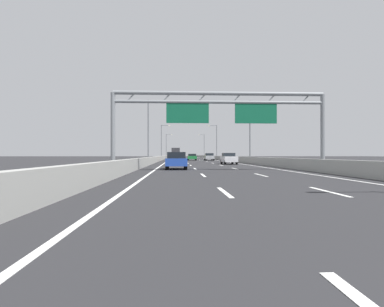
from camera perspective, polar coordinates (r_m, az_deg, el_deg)
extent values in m
plane|color=#262628|center=(98.50, -0.70, -0.91)|extent=(260.00, 260.00, 0.00)
cube|color=white|center=(11.13, 5.76, -6.79)|extent=(0.16, 3.00, 0.01)
cube|color=white|center=(20.04, 1.97, -3.84)|extent=(0.16, 3.00, 0.01)
cube|color=white|center=(29.01, 0.52, -2.70)|extent=(0.16, 3.00, 0.01)
cube|color=white|center=(37.99, -0.24, -2.10)|extent=(0.16, 3.00, 0.01)
cube|color=white|center=(46.98, -0.71, -1.73)|extent=(0.16, 3.00, 0.01)
cube|color=white|center=(55.97, -1.03, -1.48)|extent=(0.16, 3.00, 0.01)
cube|color=white|center=(64.97, -1.26, -1.30)|extent=(0.16, 3.00, 0.01)
cube|color=white|center=(73.97, -1.43, -1.16)|extent=(0.16, 3.00, 0.01)
cube|color=white|center=(82.96, -1.57, -1.05)|extent=(0.16, 3.00, 0.01)
cube|color=white|center=(91.96, -1.68, -0.96)|extent=(0.16, 3.00, 0.01)
cube|color=white|center=(100.96, -1.77, -0.89)|extent=(0.16, 3.00, 0.01)
cube|color=white|center=(109.96, -1.84, -0.83)|extent=(0.16, 3.00, 0.01)
cube|color=white|center=(118.95, -1.91, -0.78)|extent=(0.16, 3.00, 0.01)
cube|color=white|center=(127.95, -1.96, -0.74)|extent=(0.16, 3.00, 0.01)
cube|color=white|center=(136.95, -2.01, -0.70)|extent=(0.16, 3.00, 0.01)
cube|color=white|center=(145.95, -2.05, -0.67)|extent=(0.16, 3.00, 0.01)
cube|color=white|center=(154.95, -2.09, -0.64)|extent=(0.16, 3.00, 0.01)
cube|color=white|center=(12.19, 22.85, -6.21)|extent=(0.16, 3.00, 0.01)
cube|color=white|center=(20.65, 12.00, -3.73)|extent=(0.16, 3.00, 0.01)
cube|color=white|center=(29.43, 7.54, -2.66)|extent=(0.16, 3.00, 0.01)
cube|color=white|center=(38.32, 5.15, -2.08)|extent=(0.16, 3.00, 0.01)
cube|color=white|center=(47.24, 3.66, -1.72)|extent=(0.16, 3.00, 0.01)
cube|color=white|center=(56.19, 2.65, -1.47)|extent=(0.16, 3.00, 0.01)
cube|color=white|center=(65.16, 1.91, -1.29)|extent=(0.16, 3.00, 0.01)
cube|color=white|center=(74.13, 1.35, -1.15)|extent=(0.16, 3.00, 0.01)
cube|color=white|center=(83.11, 0.92, -1.05)|extent=(0.16, 3.00, 0.01)
cube|color=white|center=(92.09, 0.56, -0.96)|extent=(0.16, 3.00, 0.01)
cube|color=white|center=(101.08, 0.27, -0.89)|extent=(0.16, 3.00, 0.01)
cube|color=white|center=(110.07, 0.03, -0.83)|extent=(0.16, 3.00, 0.01)
cube|color=white|center=(119.06, -0.17, -0.78)|extent=(0.16, 3.00, 0.01)
cube|color=white|center=(128.05, -0.35, -0.74)|extent=(0.16, 3.00, 0.01)
cube|color=white|center=(137.04, -0.50, -0.70)|extent=(0.16, 3.00, 0.01)
cube|color=white|center=(146.04, -0.64, -0.67)|extent=(0.16, 3.00, 0.01)
cube|color=white|center=(155.03, -0.76, -0.64)|extent=(0.16, 3.00, 0.01)
cube|color=white|center=(86.47, -3.90, -1.01)|extent=(0.16, 176.00, 0.01)
cube|color=white|center=(86.88, 3.04, -1.01)|extent=(0.16, 176.00, 0.01)
cube|color=#9E9E99|center=(108.50, -4.52, -0.59)|extent=(0.45, 220.00, 0.95)
cube|color=#9E9E99|center=(108.93, 2.75, -0.59)|extent=(0.45, 220.00, 0.95)
cylinder|color=gray|center=(26.40, -13.76, 3.77)|extent=(0.36, 0.36, 6.20)
cylinder|color=gray|center=(28.51, 22.04, 3.49)|extent=(0.36, 0.36, 6.20)
cylinder|color=gray|center=(26.53, 4.86, 10.50)|extent=(16.96, 0.32, 0.32)
cylinder|color=gray|center=(26.41, 4.86, 9.01)|extent=(16.96, 0.26, 0.26)
cylinder|color=gray|center=(26.49, -10.71, 9.75)|extent=(0.74, 0.10, 0.74)
cylinder|color=gray|center=(26.25, -4.50, 9.84)|extent=(0.74, 0.10, 0.74)
cylinder|color=gray|center=(26.32, 1.76, 9.81)|extent=(0.74, 0.10, 0.74)
cylinder|color=gray|center=(26.68, 7.91, 9.68)|extent=(0.74, 0.10, 0.74)
cylinder|color=gray|center=(27.34, 13.82, 9.44)|extent=(0.74, 0.10, 0.74)
cylinder|color=gray|center=(28.26, 19.40, 9.13)|extent=(0.74, 0.10, 0.74)
cube|color=#0F5B3D|center=(26.07, -0.78, 7.13)|extent=(3.40, 0.12, 1.60)
cube|color=#0F5B3D|center=(26.83, 11.19, 6.93)|extent=(3.40, 0.12, 1.60)
cylinder|color=slate|center=(48.97, -7.71, 3.89)|extent=(0.20, 0.20, 9.50)
cylinder|color=slate|center=(49.43, -6.42, 9.22)|extent=(2.20, 0.12, 0.12)
cube|color=#F2EAC6|center=(49.35, -5.13, 9.12)|extent=(0.56, 0.28, 0.20)
cylinder|color=slate|center=(50.04, 10.19, 3.80)|extent=(0.20, 0.20, 9.50)
cylinder|color=slate|center=(50.33, 8.95, 9.05)|extent=(2.20, 0.12, 0.12)
cube|color=#F2EAC6|center=(50.11, 7.70, 8.98)|extent=(0.56, 0.28, 0.20)
cylinder|color=slate|center=(89.93, -5.42, 2.04)|extent=(0.20, 0.20, 9.50)
cylinder|color=slate|center=(90.18, -4.71, 4.97)|extent=(2.20, 0.12, 0.12)
cube|color=#F2EAC6|center=(90.14, -4.01, 4.90)|extent=(0.56, 0.28, 0.20)
cylinder|color=slate|center=(90.52, 4.38, 2.03)|extent=(0.20, 0.20, 9.50)
cylinder|color=slate|center=(90.68, 3.68, 4.94)|extent=(2.20, 0.12, 0.12)
cube|color=#F2EAC6|center=(90.56, 2.99, 4.88)|extent=(0.56, 0.28, 0.20)
cylinder|color=slate|center=(130.99, -4.56, 1.35)|extent=(0.20, 0.20, 9.50)
cylinder|color=slate|center=(131.16, -4.08, 3.36)|extent=(2.20, 0.12, 0.12)
cube|color=#F2EAC6|center=(131.13, -3.60, 3.32)|extent=(0.56, 0.28, 0.20)
cylinder|color=slate|center=(131.39, 2.17, 1.35)|extent=(0.20, 0.20, 9.50)
cylinder|color=slate|center=(131.50, 1.69, 3.35)|extent=(2.20, 0.12, 0.12)
cube|color=#F2EAC6|center=(131.42, 1.21, 3.31)|extent=(0.56, 0.28, 0.20)
cube|color=orange|center=(107.69, -2.89, -0.51)|extent=(1.80, 4.47, 0.62)
cube|color=black|center=(107.27, -2.89, -0.23)|extent=(1.58, 2.07, 0.44)
cylinder|color=black|center=(109.38, -3.30, -0.67)|extent=(0.22, 0.64, 0.64)
cylinder|color=black|center=(109.38, -2.48, -0.67)|extent=(0.22, 0.64, 0.64)
cylinder|color=black|center=(106.01, -3.32, -0.69)|extent=(0.22, 0.64, 0.64)
cylinder|color=black|center=(106.00, -2.47, -0.69)|extent=(0.22, 0.64, 0.64)
cube|color=#1E7A38|center=(70.20, -0.01, -0.70)|extent=(1.88, 4.22, 0.62)
cube|color=black|center=(69.60, 0.01, -0.25)|extent=(1.66, 1.98, 0.48)
cylinder|color=black|center=(71.73, -0.74, -0.94)|extent=(0.22, 0.64, 0.64)
cylinder|color=black|center=(71.80, 0.59, -0.94)|extent=(0.22, 0.64, 0.64)
cylinder|color=black|center=(68.61, -0.65, -0.97)|extent=(0.22, 0.64, 0.64)
cylinder|color=black|center=(68.69, 0.74, -0.97)|extent=(0.22, 0.64, 0.64)
cube|color=#2347AD|center=(28.35, -2.78, -1.49)|extent=(1.81, 4.20, 0.63)
cube|color=black|center=(28.75, -2.78, -0.30)|extent=(1.59, 1.77, 0.55)
cylinder|color=black|center=(29.92, -4.30, -2.02)|extent=(0.22, 0.64, 0.64)
cylinder|color=black|center=(29.91, -1.25, -2.02)|extent=(0.22, 0.64, 0.64)
cylinder|color=black|center=(26.82, -4.48, -2.24)|extent=(0.22, 0.64, 0.64)
cylinder|color=black|center=(26.82, -1.08, -2.24)|extent=(0.22, 0.64, 0.64)
cube|color=yellow|center=(128.94, -2.79, -0.43)|extent=(1.84, 4.57, 0.71)
cube|color=black|center=(129.00, -2.79, -0.16)|extent=(1.62, 1.95, 0.51)
cylinder|color=black|center=(130.68, -3.15, -0.59)|extent=(0.22, 0.64, 0.64)
cylinder|color=black|center=(130.68, -2.43, -0.59)|extent=(0.22, 0.64, 0.64)
cylinder|color=black|center=(127.21, -3.16, -0.60)|extent=(0.22, 0.64, 0.64)
cylinder|color=black|center=(127.20, -2.43, -0.60)|extent=(0.22, 0.64, 0.64)
cube|color=silver|center=(42.94, 6.51, -0.98)|extent=(1.71, 4.31, 0.72)
cube|color=black|center=(43.21, 6.45, -0.20)|extent=(1.51, 1.93, 0.45)
cylinder|color=black|center=(44.43, 5.23, -1.41)|extent=(0.22, 0.64, 0.64)
cylinder|color=black|center=(44.65, 7.12, -1.41)|extent=(0.22, 0.64, 0.64)
cylinder|color=black|center=(41.25, 5.84, -1.51)|extent=(0.22, 0.64, 0.64)
cylinder|color=black|center=(41.49, 7.88, -1.50)|extent=(0.22, 0.64, 0.64)
cube|color=#A8ADB2|center=(69.78, 3.03, -0.67)|extent=(1.88, 4.54, 0.71)
cube|color=black|center=(69.51, 3.05, -0.16)|extent=(1.65, 2.17, 0.51)
cylinder|color=black|center=(71.42, 2.23, -0.94)|extent=(0.22, 0.64, 0.64)
cylinder|color=black|center=(71.58, 3.55, -0.94)|extent=(0.22, 0.64, 0.64)
cylinder|color=black|center=(67.99, 2.48, -0.98)|extent=(0.22, 0.64, 0.64)
cylinder|color=black|center=(68.16, 3.87, -0.98)|extent=(0.22, 0.64, 0.64)
cube|color=red|center=(59.10, -2.80, -0.77)|extent=(1.86, 4.37, 0.70)
cube|color=black|center=(58.45, -2.81, -0.22)|extent=(1.64, 1.75, 0.43)
cylinder|color=black|center=(60.75, -3.58, -1.08)|extent=(0.22, 0.64, 0.64)
cylinder|color=black|center=(60.74, -2.03, -1.08)|extent=(0.22, 0.64, 0.64)
cylinder|color=black|center=(57.48, -3.63, -1.13)|extent=(0.22, 0.64, 0.64)
cylinder|color=black|center=(57.48, -1.99, -1.13)|extent=(0.22, 0.64, 0.64)
cube|color=#194799|center=(100.97, -2.88, -0.08)|extent=(2.40, 2.48, 1.92)
cube|color=#333338|center=(96.43, -2.89, 0.16)|extent=(2.40, 6.19, 2.72)
cylinder|color=black|center=(101.32, -3.48, -0.62)|extent=(0.28, 0.96, 0.96)
cylinder|color=black|center=(101.31, -2.28, -0.62)|extent=(0.28, 0.96, 0.96)
cylinder|color=black|center=(94.75, -3.54, -0.65)|extent=(0.28, 0.96, 0.96)
cylinder|color=black|center=(94.74, -2.25, -0.65)|extent=(0.28, 0.96, 0.96)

